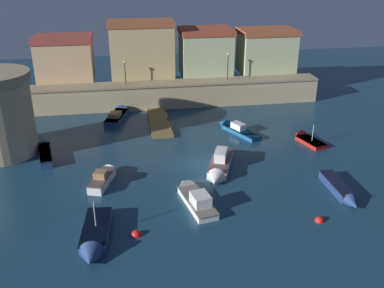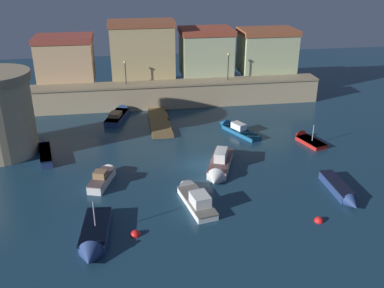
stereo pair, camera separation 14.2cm
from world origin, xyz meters
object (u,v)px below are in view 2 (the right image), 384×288
Objects in this scene: moored_boat_4 at (341,191)px; mooring_buoy_0 at (319,221)px; moored_boat_5 at (104,176)px; mooring_buoy_1 at (136,235)px; quay_lamp_0 at (125,69)px; moored_boat_1 at (94,239)px; moored_boat_8 at (119,114)px; moored_boat_6 at (193,196)px; moored_boat_2 at (45,152)px; moored_boat_3 at (235,128)px; moored_boat_7 at (219,166)px; quay_lamp_1 at (228,62)px; moored_boat_0 at (306,139)px.

moored_boat_4 is 5.04m from mooring_buoy_0.
mooring_buoy_1 is (2.57, -8.88, -0.50)m from moored_boat_5.
quay_lamp_0 reaches higher than moored_boat_1.
moored_boat_6 is at bearing -146.76° from moored_boat_8.
moored_boat_3 is at bearing -91.29° from moored_boat_2.
quay_lamp_0 is 0.43× the size of moored_boat_7.
mooring_buoy_0 is (0.65, -29.46, -5.77)m from quay_lamp_1.
moored_boat_0 is 0.74× the size of moored_boat_2.
moored_boat_1 is 8.51× the size of mooring_buoy_1.
moored_boat_4 is at bearing 9.96° from mooring_buoy_1.
moored_boat_6 is at bearing 125.27° from moored_boat_1.
moored_boat_5 is at bearing 88.10° from moored_boat_0.
moored_boat_6 is at bearing -94.30° from moored_boat_4.
moored_boat_1 reaches higher than moored_boat_5.
moored_boat_3 reaches higher than mooring_buoy_1.
moored_boat_3 is (-1.42, -10.23, -5.41)m from quay_lamp_1.
moored_boat_3 is at bearing -37.75° from moored_boat_6.
moored_boat_4 reaches higher than mooring_buoy_0.
moored_boat_3 reaches higher than mooring_buoy_0.
moored_boat_0 reaches higher than moored_boat_7.
mooring_buoy_0 is at bearing 52.92° from moored_boat_7.
mooring_buoy_1 is (-5.07, -4.20, -0.45)m from moored_boat_6.
moored_boat_4 is at bearing -55.22° from quay_lamp_0.
quay_lamp_1 is 0.77× the size of moored_boat_0.
moored_boat_0 is 6.43× the size of mooring_buoy_0.
moored_boat_2 is 29.39m from moored_boat_4.
moored_boat_8 reaches higher than moored_boat_3.
quay_lamp_1 is 0.51× the size of moored_boat_7.
quay_lamp_1 is at bearing -21.33° from moored_boat_5.
moored_boat_3 is (-7.15, 4.05, 0.11)m from moored_boat_0.
quay_lamp_1 is 0.57× the size of moored_boat_2.
quay_lamp_0 is 30.25m from moored_boat_1.
moored_boat_6 is (7.65, -4.68, -0.06)m from moored_boat_5.
quay_lamp_0 reaches higher than moored_boat_2.
moored_boat_3 is at bearing -97.88° from quay_lamp_1.
mooring_buoy_1 reaches higher than mooring_buoy_0.
moored_boat_1 is 16.93m from moored_boat_2.
mooring_buoy_1 is at bearing -89.98° from quay_lamp_0.
quay_lamp_0 reaches higher than mooring_buoy_0.
moored_boat_2 is 8.94m from moored_boat_5.
moored_boat_3 is 0.92× the size of moored_boat_7.
mooring_buoy_1 is (1.13, -25.63, -0.43)m from moored_boat_8.
moored_boat_4 is 8.20× the size of mooring_buoy_0.
moored_boat_5 is 7.29× the size of mooring_buoy_0.
moored_boat_3 is 19.35m from mooring_buoy_0.
moored_boat_0 is 23.31m from moored_boat_8.
quay_lamp_1 is 11.66m from moored_boat_3.
moored_boat_0 is at bearing -100.59° from moored_boat_8.
moored_boat_5 is at bearing -105.25° from moored_boat_4.
moored_boat_0 reaches higher than moored_boat_6.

